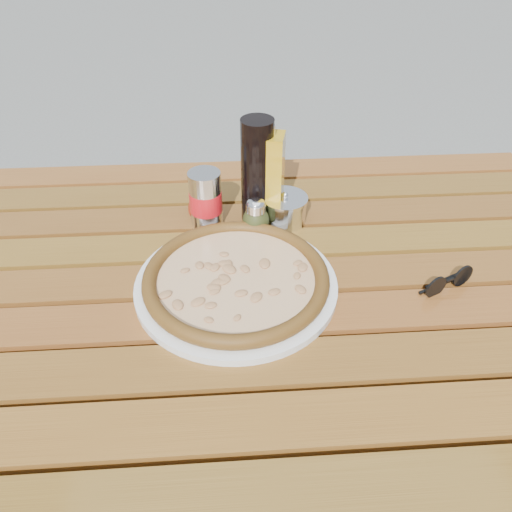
{
  "coord_description": "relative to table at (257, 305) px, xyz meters",
  "views": [
    {
      "loc": [
        -0.05,
        -0.7,
        1.35
      ],
      "look_at": [
        0.0,
        0.02,
        0.78
      ],
      "focal_mm": 35.0,
      "sensor_mm": 36.0,
      "label": 1
    }
  ],
  "objects": [
    {
      "name": "pizza",
      "position": [
        -0.04,
        -0.03,
        0.1
      ],
      "size": [
        0.35,
        0.35,
        0.03
      ],
      "rotation": [
        0.0,
        0.0,
        -0.08
      ],
      "color": "#FFE5B6",
      "rests_on": "plate"
    },
    {
      "name": "pepper_shaker",
      "position": [
        -0.1,
        0.19,
        0.11
      ],
      "size": [
        0.06,
        0.06,
        0.08
      ],
      "rotation": [
        0.0,
        0.0,
        -0.02
      ],
      "color": "#B72D15",
      "rests_on": "table"
    },
    {
      "name": "soda_can",
      "position": [
        -0.09,
        0.18,
        0.13
      ],
      "size": [
        0.09,
        0.09,
        0.12
      ],
      "rotation": [
        0.0,
        0.0,
        0.33
      ],
      "color": "silver",
      "rests_on": "table"
    },
    {
      "name": "sunglasses",
      "position": [
        0.34,
        -0.06,
        0.09
      ],
      "size": [
        0.11,
        0.07,
        0.04
      ],
      "rotation": [
        0.0,
        0.0,
        0.42
      ],
      "color": "black",
      "rests_on": "table"
    },
    {
      "name": "table",
      "position": [
        0.0,
        0.0,
        0.0
      ],
      "size": [
        1.4,
        0.9,
        0.75
      ],
      "color": "#35190C",
      "rests_on": "ground"
    },
    {
      "name": "ground",
      "position": [
        0.0,
        0.0,
        -0.67
      ],
      "size": [
        60.0,
        60.0,
        0.0
      ],
      "primitive_type": "plane",
      "color": "slate",
      "rests_on": "ground"
    },
    {
      "name": "olive_oil_cruet",
      "position": [
        0.04,
        0.19,
        0.17
      ],
      "size": [
        0.07,
        0.07,
        0.21
      ],
      "rotation": [
        0.0,
        0.0,
        -0.23
      ],
      "color": "#C19114",
      "rests_on": "table"
    },
    {
      "name": "parmesan_tin",
      "position": [
        0.07,
        0.17,
        0.11
      ],
      "size": [
        0.12,
        0.12,
        0.07
      ],
      "rotation": [
        0.0,
        0.0,
        0.25
      ],
      "color": "silver",
      "rests_on": "table"
    },
    {
      "name": "plate",
      "position": [
        -0.04,
        -0.03,
        0.08
      ],
      "size": [
        0.45,
        0.45,
        0.01
      ],
      "primitive_type": "cylinder",
      "rotation": [
        0.0,
        0.0,
        -0.28
      ],
      "color": "white",
      "rests_on": "table"
    },
    {
      "name": "oregano_shaker",
      "position": [
        0.01,
        0.13,
        0.11
      ],
      "size": [
        0.07,
        0.07,
        0.08
      ],
      "rotation": [
        0.0,
        0.0,
        -0.3
      ],
      "color": "#3B421A",
      "rests_on": "table"
    },
    {
      "name": "dark_bottle",
      "position": [
        0.01,
        0.19,
        0.19
      ],
      "size": [
        0.07,
        0.07,
        0.22
      ],
      "primitive_type": "cylinder",
      "rotation": [
        0.0,
        0.0,
        0.04
      ],
      "color": "black",
      "rests_on": "table"
    }
  ]
}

